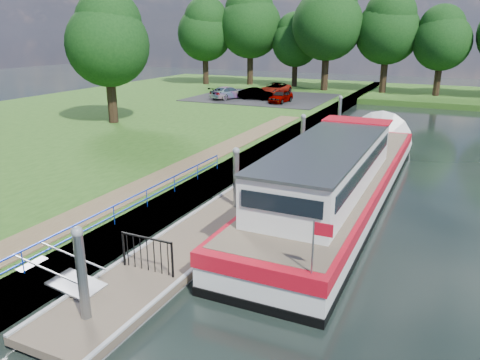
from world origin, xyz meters
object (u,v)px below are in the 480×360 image
at_px(pontoon, 274,181).
at_px(barge, 343,176).
at_px(car_d, 275,89).
at_px(car_c, 228,92).
at_px(car_b, 256,94).
at_px(car_a, 281,96).

xyz_separation_m(pontoon, barge, (3.60, -0.48, 0.90)).
bearing_deg(car_d, pontoon, -65.89).
height_order(car_c, car_d, car_d).
bearing_deg(pontoon, car_d, 110.97).
bearing_deg(car_c, barge, 145.90).
height_order(barge, car_c, barge).
bearing_deg(car_b, pontoon, -153.95).
relative_size(car_c, car_d, 0.91).
height_order(car_b, car_c, car_c).
xyz_separation_m(pontoon, car_a, (-7.88, 22.09, 1.26)).
bearing_deg(pontoon, barge, -7.53).
height_order(pontoon, barge, barge).
relative_size(barge, car_d, 4.43).
xyz_separation_m(car_b, car_d, (0.57, 4.02, 0.08)).
bearing_deg(barge, car_a, 116.95).
bearing_deg(car_b, car_d, -7.39).
bearing_deg(car_d, car_a, -60.27).
bearing_deg(car_b, car_c, 104.02).
xyz_separation_m(barge, car_c, (-17.37, 22.87, 0.38)).
height_order(car_a, car_d, car_d).
xyz_separation_m(car_a, car_d, (-2.51, 5.01, 0.06)).
height_order(pontoon, car_c, car_c).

